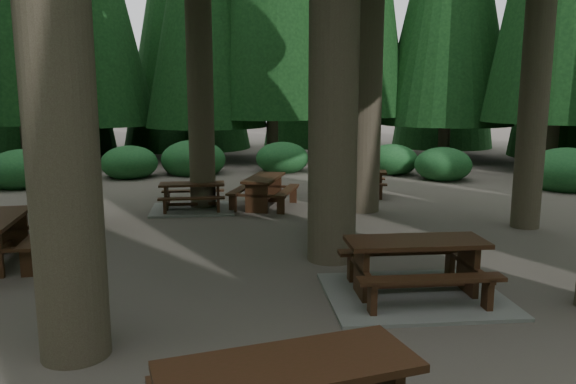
{
  "coord_description": "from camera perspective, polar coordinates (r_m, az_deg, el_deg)",
  "views": [
    {
      "loc": [
        -1.23,
        -9.16,
        2.92
      ],
      "look_at": [
        0.12,
        0.89,
        1.1
      ],
      "focal_mm": 35.0,
      "sensor_mm": 36.0,
      "label": 1
    }
  ],
  "objects": [
    {
      "name": "picnic_table_a",
      "position": [
        8.33,
        12.75,
        -8.42
      ],
      "size": [
        2.58,
        2.15,
        0.85
      ],
      "rotation": [
        0.0,
        0.0,
        -0.03
      ],
      "color": "gray",
      "rests_on": "ground"
    },
    {
      "name": "picnic_table_f",
      "position": [
        14.31,
        -2.44,
        0.52
      ],
      "size": [
        2.0,
        2.21,
        0.79
      ],
      "rotation": [
        0.0,
        0.0,
        1.22
      ],
      "color": "#372210",
      "rests_on": "ground"
    },
    {
      "name": "ground",
      "position": [
        9.69,
        -0.03,
        -7.36
      ],
      "size": [
        80.0,
        80.0,
        0.0
      ],
      "primitive_type": "plane",
      "color": "#514942",
      "rests_on": "ground"
    },
    {
      "name": "picnic_table_d",
      "position": [
        16.06,
        7.04,
        1.31
      ],
      "size": [
        1.9,
        1.67,
        0.71
      ],
      "rotation": [
        0.0,
        0.0,
        -0.25
      ],
      "color": "#372210",
      "rests_on": "ground"
    },
    {
      "name": "picnic_table_c",
      "position": [
        14.17,
        -9.67,
        -0.95
      ],
      "size": [
        2.03,
        1.68,
        0.69
      ],
      "rotation": [
        0.0,
        0.0,
        -0.0
      ],
      "color": "gray",
      "rests_on": "ground"
    },
    {
      "name": "shrub_ring",
      "position": [
        10.4,
        3.28,
        -3.86
      ],
      "size": [
        23.86,
        24.64,
        1.49
      ],
      "color": "#1E582A",
      "rests_on": "ground"
    }
  ]
}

